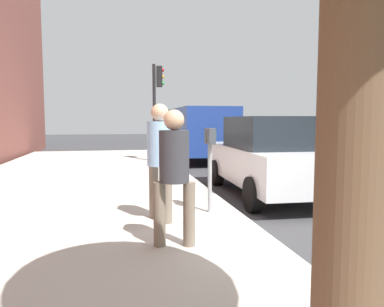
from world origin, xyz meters
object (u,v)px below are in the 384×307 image
parked_van_far (200,131)px  pedestrian_at_meter (160,152)px  parked_sedan_near (271,156)px  parking_meter (210,152)px  pedestrian_bystander (174,168)px  traffic_signal (157,96)px

parked_van_far → pedestrian_at_meter: bearing=163.7°
parked_sedan_near → parking_meter: bearing=133.5°
parking_meter → parked_sedan_near: 2.57m
pedestrian_at_meter → pedestrian_bystander: (-1.19, -0.03, -0.09)m
pedestrian_at_meter → parked_van_far: parked_van_far is taller
pedestrian_bystander → parked_van_far: bearing=-2.5°
parked_van_far → traffic_signal: bearing=120.7°
parking_meter → parked_van_far: parked_van_far is taller
pedestrian_bystander → parked_van_far: size_ratio=0.32×
parking_meter → pedestrian_bystander: bearing=151.3°
pedestrian_bystander → parked_sedan_near: bearing=-27.4°
pedestrian_at_meter → parked_sedan_near: (2.10, -2.72, -0.32)m
parked_sedan_near → traffic_signal: size_ratio=1.24×
pedestrian_at_meter → pedestrian_bystander: size_ratio=1.07×
parking_meter → pedestrian_bystander: 1.74m
pedestrian_at_meter → parked_van_far: bearing=48.4°
pedestrian_bystander → traffic_signal: (9.40, -0.80, 1.46)m
parking_meter → traffic_signal: 7.99m
pedestrian_bystander → parked_van_far: parked_van_far is taller
pedestrian_at_meter → traffic_signal: (8.21, -0.84, 1.36)m
parked_sedan_near → traffic_signal: bearing=17.2°
pedestrian_at_meter → parked_sedan_near: size_ratio=0.40×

